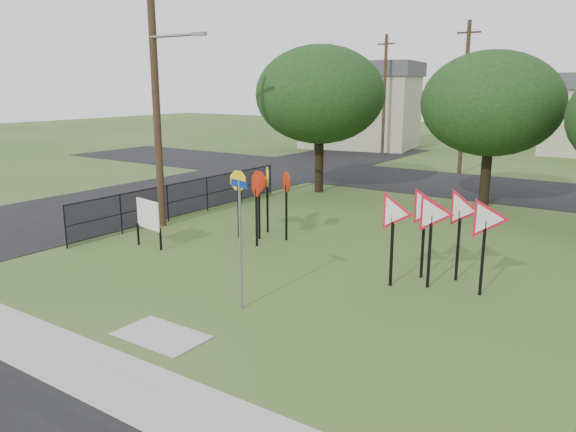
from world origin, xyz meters
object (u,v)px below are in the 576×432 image
object	(u,v)px
yield_sign_cluster	(439,217)
info_board	(148,216)
street_name_sign	(240,237)
stop_sign_cluster	(261,188)

from	to	relation	value
yield_sign_cluster	info_board	xyz separation A→B (m)	(-9.19, -1.92, -0.84)
info_board	yield_sign_cluster	bearing A→B (deg)	11.78
info_board	street_name_sign	bearing A→B (deg)	-21.74
street_name_sign	info_board	distance (m)	6.38
stop_sign_cluster	yield_sign_cluster	xyz separation A→B (m)	(6.73, -1.09, 0.11)
yield_sign_cluster	info_board	bearing A→B (deg)	-168.22
stop_sign_cluster	info_board	distance (m)	3.95
street_name_sign	info_board	world-z (taller)	street_name_sign
street_name_sign	yield_sign_cluster	world-z (taller)	street_name_sign
street_name_sign	stop_sign_cluster	distance (m)	6.35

